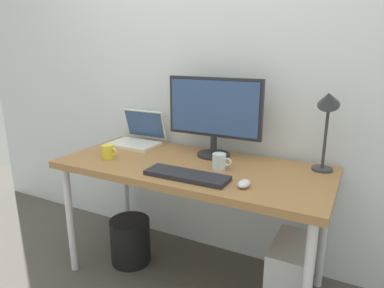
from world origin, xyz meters
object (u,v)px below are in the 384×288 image
Objects in this scene: laptop at (139,136)px; mouse at (244,184)px; coffee_mug at (108,152)px; wastebasket at (130,241)px; desk_lamp at (327,112)px; desk at (192,175)px; glass_cup at (219,162)px; keyboard at (187,175)px; monitor at (214,112)px; computer_tower at (289,278)px.

mouse is at bearing -24.26° from laptop.
coffee_mug is 0.36× the size of wastebasket.
desk is at bearing -162.94° from desk_lamp.
laptop is at bearing 108.81° from wastebasket.
wastebasket is at bearing 57.50° from coffee_mug.
coffee_mug is at bearing -85.02° from laptop.
glass_cup is (0.70, -0.23, -0.01)m from laptop.
keyboard is 4.89× the size of mouse.
monitor reaches higher than coffee_mug.
mouse is 0.87m from coffee_mug.
desk is 3.66× the size of computer_tower.
computer_tower is (1.09, 0.10, -0.57)m from coffee_mug.
mouse reaches higher than computer_tower.
monitor is at bearing 94.29° from keyboard.
monitor is 0.48m from keyboard.
desk is 0.20m from glass_cup.
monitor is 1.84× the size of laptop.
mouse is (0.37, -0.18, 0.08)m from desk.
keyboard is (0.03, -0.40, -0.26)m from monitor.
monitor is at bearing 121.52° from glass_cup.
desk_lamp is at bearing 12.34° from wastebasket.
computer_tower is at bearing 5.13° from coffee_mug.
desk is at bearing 4.85° from wastebasket.
desk_lamp is (0.67, 0.21, 0.39)m from desk.
mouse is at bearing -49.47° from monitor.
keyboard is at bearing -162.24° from computer_tower.
computer_tower is at bearing -12.85° from laptop.
monitor is 1.00m from computer_tower.
desk_lamp reaches higher than coffee_mug.
coffee_mug is (-0.57, 0.07, 0.03)m from keyboard.
monitor is at bearing 31.71° from coffee_mug.
computer_tower is 1.40× the size of wastebasket.
coffee_mug reaches higher than desk.
keyboard is 1.05× the size of computer_tower.
desk_lamp is 0.61m from glass_cup.
glass_cup reaches higher than mouse.
coffee_mug is 0.98× the size of glass_cup.
desk_lamp is (0.63, 0.00, 0.05)m from monitor.
laptop is 3.56× the size of mouse.
mouse is 0.82× the size of glass_cup.
desk is 17.08× the size of mouse.
monitor reaches higher than laptop.
desk is at bearing 179.29° from glass_cup.
desk_lamp is 1.25m from coffee_mug.
laptop is (-0.57, 0.02, -0.22)m from monitor.
desk_lamp is 0.58m from mouse.
laptop is 1.29m from computer_tower.
laptop reaches higher than computer_tower.
coffee_mug reaches higher than keyboard.
wastebasket is at bearing -176.68° from glass_cup.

